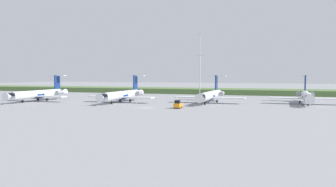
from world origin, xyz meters
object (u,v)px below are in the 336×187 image
at_px(antenna_mast, 200,70).
at_px(baggage_tug, 178,105).
at_px(regional_jet_third, 123,95).
at_px(regional_jet_fourth, 210,95).
at_px(regional_jet_fifth, 307,96).
at_px(regional_jet_second, 39,94).

height_order(antenna_mast, baggage_tug, antenna_mast).
bearing_deg(regional_jet_third, regional_jet_fourth, 13.60).
xyz_separation_m(regional_jet_fourth, regional_jet_fifth, (29.63, 5.52, 0.00)).
height_order(regional_jet_fifth, antenna_mast, antenna_mast).
bearing_deg(baggage_tug, regional_jet_fourth, 77.60).
xyz_separation_m(antenna_mast, baggage_tug, (9.25, -64.86, -10.42)).
bearing_deg(regional_jet_fourth, antenna_mast, 107.62).
height_order(regional_jet_fifth, baggage_tug, regional_jet_fifth).
relative_size(regional_jet_second, antenna_mast, 1.12).
xyz_separation_m(regional_jet_second, regional_jet_third, (29.85, 4.77, 0.00)).
bearing_deg(regional_jet_fifth, baggage_tug, -142.15).
distance_m(regional_jet_third, regional_jet_fourth, 29.02).
height_order(regional_jet_second, baggage_tug, regional_jet_second).
xyz_separation_m(regional_jet_fifth, baggage_tug, (-34.27, -26.63, -1.53)).
bearing_deg(regional_jet_third, baggage_tug, -31.22).
relative_size(regional_jet_third, regional_jet_fifth, 1.00).
height_order(regional_jet_third, baggage_tug, regional_jet_third).
distance_m(regional_jet_third, regional_jet_fifth, 59.14).
bearing_deg(regional_jet_fifth, regional_jet_third, -167.95).
bearing_deg(regional_jet_fourth, baggage_tug, -102.40).
bearing_deg(regional_jet_second, baggage_tug, -10.10).
height_order(regional_jet_fourth, baggage_tug, regional_jet_fourth).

